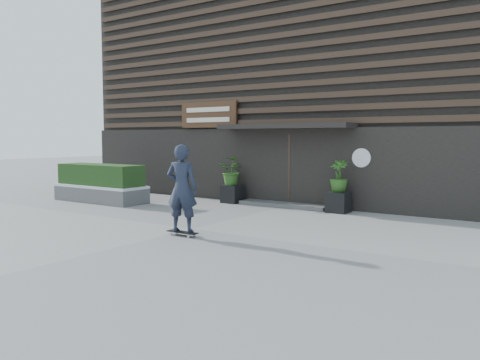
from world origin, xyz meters
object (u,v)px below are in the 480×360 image
Objects in this scene: planter_pot_right at (338,202)px; raised_bed at (101,194)px; planter_pot_left at (232,194)px; skateboarder at (182,188)px.

raised_bed is (-7.73, -2.29, -0.05)m from planter_pot_right.
planter_pot_left is 5.69m from skateboarder.
skateboarder is (6.17, -2.88, 0.82)m from raised_bed.
planter_pot_left and planter_pot_right have the same top height.
planter_pot_right is at bearing 73.25° from skateboarder.
raised_bed is at bearing -149.79° from planter_pot_left.
planter_pot_left reaches higher than raised_bed.
raised_bed is 1.71× the size of skateboarder.
planter_pot_right is at bearing 16.48° from raised_bed.
skateboarder is at bearing -25.05° from raised_bed.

